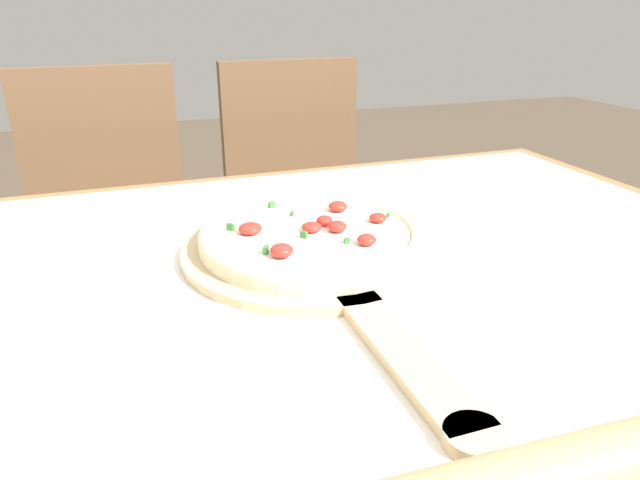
% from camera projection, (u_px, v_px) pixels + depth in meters
% --- Properties ---
extents(dining_table, '(1.39, 0.97, 0.73)m').
position_uv_depth(dining_table, '(297.00, 356.00, 0.70)').
color(dining_table, olive).
rests_on(dining_table, ground_plane).
extents(towel_cloth, '(1.31, 0.89, 0.00)m').
position_uv_depth(towel_cloth, '(296.00, 286.00, 0.67)').
color(towel_cloth, white).
rests_on(towel_cloth, dining_table).
extents(pizza_peel, '(0.34, 0.57, 0.01)m').
position_uv_depth(pizza_peel, '(319.00, 257.00, 0.72)').
color(pizza_peel, '#D6B784').
rests_on(pizza_peel, towel_cloth).
extents(pizza, '(0.29, 0.29, 0.03)m').
position_uv_depth(pizza, '(312.00, 235.00, 0.74)').
color(pizza, beige).
rests_on(pizza, pizza_peel).
extents(rolling_pin, '(0.46, 0.06, 0.05)m').
position_uv_depth(rolling_pin, '(552.00, 479.00, 0.36)').
color(rolling_pin, tan).
rests_on(rolling_pin, towel_cloth).
extents(chair_left, '(0.41, 0.41, 0.90)m').
position_uv_depth(chair_left, '(113.00, 226.00, 1.42)').
color(chair_left, brown).
rests_on(chair_left, ground_plane).
extents(chair_right, '(0.41, 0.41, 0.90)m').
position_uv_depth(chair_right, '(301.00, 204.00, 1.57)').
color(chair_right, brown).
rests_on(chair_right, ground_plane).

